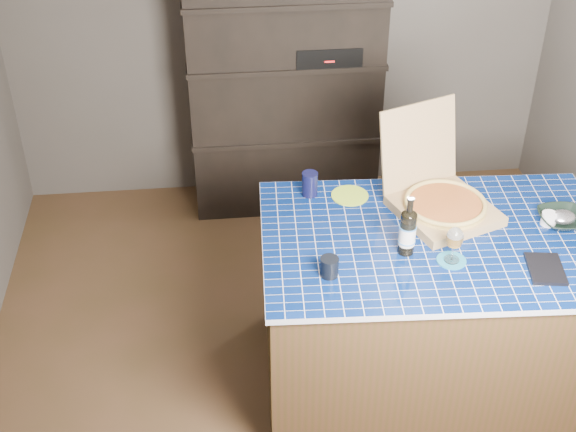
{
  "coord_description": "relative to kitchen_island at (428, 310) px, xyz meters",
  "views": [
    {
      "loc": [
        -0.45,
        -3.06,
        3.12
      ],
      "look_at": [
        -0.14,
        0.0,
        0.94
      ],
      "focal_mm": 50.0,
      "sensor_mm": 36.0,
      "label": 1
    }
  ],
  "objects": [
    {
      "name": "pizza_box",
      "position": [
        0.07,
        0.21,
        0.51
      ],
      "size": [
        0.58,
        0.63,
        0.46
      ],
      "rotation": [
        0.0,
        0.0,
        0.36
      ],
      "color": "tan",
      "rests_on": "kitchen_island"
    },
    {
      "name": "white_jar",
      "position": [
        0.55,
        0.05,
        0.48
      ],
      "size": [
        0.07,
        0.07,
        0.06
      ],
      "primitive_type": "cylinder",
      "color": "white",
      "rests_on": "kitchen_island"
    },
    {
      "name": "green_trivet",
      "position": [
        -0.35,
        0.39,
        0.45
      ],
      "size": [
        0.19,
        0.19,
        0.01
      ],
      "primitive_type": "cylinder",
      "color": "#A5C92B",
      "rests_on": "kitchen_island"
    },
    {
      "name": "wine_glass",
      "position": [
        0.02,
        -0.17,
        0.57
      ],
      "size": [
        0.08,
        0.08,
        0.18
      ],
      "color": "white",
      "rests_on": "teal_trivet"
    },
    {
      "name": "bowl",
      "position": [
        0.61,
        0.05,
        0.47
      ],
      "size": [
        0.23,
        0.23,
        0.06
      ],
      "primitive_type": "imported",
      "rotation": [
        0.0,
        0.0,
        0.02
      ],
      "color": "black",
      "rests_on": "kitchen_island"
    },
    {
      "name": "shelving_unit",
      "position": [
        -0.54,
        1.71,
        0.46
      ],
      "size": [
        1.2,
        0.41,
        1.8
      ],
      "color": "black",
      "rests_on": "floor"
    },
    {
      "name": "tumbler",
      "position": [
        -0.54,
        -0.22,
        0.49
      ],
      "size": [
        0.08,
        0.08,
        0.09
      ],
      "primitive_type": "cylinder",
      "color": "black",
      "rests_on": "kitchen_island"
    },
    {
      "name": "kitchen_island",
      "position": [
        0.0,
        0.0,
        0.0
      ],
      "size": [
        1.68,
        1.11,
        0.89
      ],
      "rotation": [
        0.0,
        0.0,
        -0.05
      ],
      "color": "#412919",
      "rests_on": "floor"
    },
    {
      "name": "room",
      "position": [
        -0.54,
        0.18,
        0.8
      ],
      "size": [
        3.5,
        3.5,
        3.5
      ],
      "color": "brown",
      "rests_on": "ground"
    },
    {
      "name": "mead_bottle",
      "position": [
        -0.17,
        -0.09,
        0.56
      ],
      "size": [
        0.08,
        0.08,
        0.29
      ],
      "color": "black",
      "rests_on": "kitchen_island"
    },
    {
      "name": "navy_cup",
      "position": [
        -0.55,
        0.42,
        0.51
      ],
      "size": [
        0.08,
        0.08,
        0.12
      ],
      "primitive_type": "cylinder",
      "color": "black",
      "rests_on": "kitchen_island"
    },
    {
      "name": "foil_contents",
      "position": [
        0.61,
        0.05,
        0.49
      ],
      "size": [
        0.12,
        0.1,
        0.06
      ],
      "primitive_type": "ellipsoid",
      "color": "silver",
      "rests_on": "bowl"
    },
    {
      "name": "dvd_case",
      "position": [
        0.41,
        -0.28,
        0.45
      ],
      "size": [
        0.18,
        0.23,
        0.02
      ],
      "primitive_type": "cube",
      "rotation": [
        0.0,
        0.0,
        -0.15
      ],
      "color": "black",
      "rests_on": "kitchen_island"
    },
    {
      "name": "teal_trivet",
      "position": [
        0.02,
        -0.17,
        0.45
      ],
      "size": [
        0.13,
        0.13,
        0.01
      ],
      "primitive_type": "cylinder",
      "color": "#1B7191",
      "rests_on": "kitchen_island"
    }
  ]
}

